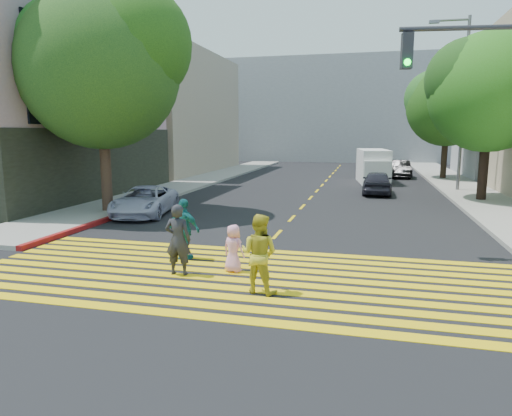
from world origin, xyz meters
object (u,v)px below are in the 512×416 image
at_px(tree_right_near, 492,85).
at_px(pedestrian_child, 233,248).
at_px(pedestrian_woman, 259,254).
at_px(silver_car, 374,165).
at_px(pedestrian_extra, 184,229).
at_px(white_sedan, 145,201).
at_px(dark_car_parked, 400,169).
at_px(tree_left, 102,60).
at_px(dark_car_near, 377,182).
at_px(white_van, 373,167).
at_px(tree_right_far, 449,102).
at_px(pedestrian_man, 178,240).

relative_size(tree_right_near, pedestrian_child, 6.96).
height_order(pedestrian_woman, silver_car, pedestrian_woman).
relative_size(pedestrian_extra, white_sedan, 0.39).
height_order(pedestrian_child, dark_car_parked, dark_car_parked).
height_order(white_sedan, dark_car_parked, dark_car_parked).
bearing_deg(white_sedan, tree_left, 170.37).
xyz_separation_m(white_sedan, silver_car, (9.43, 22.82, 0.06)).
xyz_separation_m(tree_right_near, dark_car_near, (-5.07, 1.86, -4.97)).
relative_size(pedestrian_child, white_van, 0.24).
xyz_separation_m(pedestrian_extra, silver_car, (5.17, 28.71, -0.18)).
bearing_deg(white_sedan, dark_car_near, 34.18).
bearing_deg(tree_left, dark_car_parked, 56.12).
distance_m(pedestrian_woman, white_van, 23.00).
relative_size(dark_car_near, dark_car_parked, 0.97).
bearing_deg(white_van, pedestrian_extra, -110.86).
bearing_deg(tree_right_near, silver_car, 108.37).
xyz_separation_m(tree_right_far, white_van, (-5.05, -3.34, -4.50)).
height_order(tree_left, dark_car_parked, tree_left).
bearing_deg(pedestrian_man, tree_right_near, -127.19).
distance_m(dark_car_near, dark_car_parked, 10.42).
bearing_deg(dark_car_near, silver_car, -89.39).
height_order(pedestrian_extra, white_sedan, pedestrian_extra).
bearing_deg(white_van, dark_car_parked, 58.53).
bearing_deg(dark_car_parked, pedestrian_man, -106.72).
distance_m(pedestrian_woman, pedestrian_extra, 3.30).
xyz_separation_m(pedestrian_extra, dark_car_near, (5.27, 15.00, -0.17)).
height_order(tree_right_near, silver_car, tree_right_near).
height_order(pedestrian_child, pedestrian_extra, pedestrian_extra).
bearing_deg(tree_right_near, pedestrian_man, -124.46).
bearing_deg(tree_right_far, dark_car_near, -118.00).
relative_size(tree_right_far, dark_car_parked, 2.07).
bearing_deg(pedestrian_child, tree_left, -22.22).
height_order(tree_right_far, pedestrian_man, tree_right_far).
relative_size(dark_car_parked, white_van, 0.80).
height_order(tree_right_near, pedestrian_man, tree_right_near).
bearing_deg(tree_right_near, tree_right_far, 91.06).
height_order(pedestrian_man, dark_car_near, pedestrian_man).
xyz_separation_m(pedestrian_child, white_sedan, (-5.88, 6.68, 0.00)).
bearing_deg(white_sedan, pedestrian_child, -58.18).
bearing_deg(tree_right_near, white_van, 124.43).
bearing_deg(pedestrian_child, silver_car, -77.45).
relative_size(pedestrian_extra, silver_car, 0.37).
relative_size(tree_left, pedestrian_woman, 5.43).
distance_m(tree_right_near, tree_right_far, 11.00).
height_order(pedestrian_woman, dark_car_near, pedestrian_woman).
bearing_deg(pedestrian_man, pedestrian_child, -158.70).
distance_m(tree_left, silver_car, 25.98).
distance_m(white_sedan, white_van, 17.61).
relative_size(tree_right_near, pedestrian_man, 4.77).
distance_m(dark_car_parked, white_van, 4.91).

